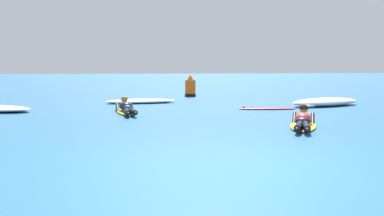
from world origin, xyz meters
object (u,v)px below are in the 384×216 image
surfer_near (303,122)px  channel_marker_buoy (190,88)px  drifting_surfboard (267,108)px  surfer_far (126,109)px

surfer_near → channel_marker_buoy: bearing=95.4°
drifting_surfboard → channel_marker_buoy: bearing=103.4°
surfer_near → drifting_surfboard: surfer_near is taller
surfer_near → drifting_surfboard: size_ratio=1.29×
surfer_far → drifting_surfboard: bearing=5.1°
channel_marker_buoy → drifting_surfboard: bearing=-76.6°
surfer_far → channel_marker_buoy: 7.47m
surfer_near → channel_marker_buoy: channel_marker_buoy is taller
surfer_near → surfer_far: 5.50m
surfer_near → surfer_far: bearing=137.3°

